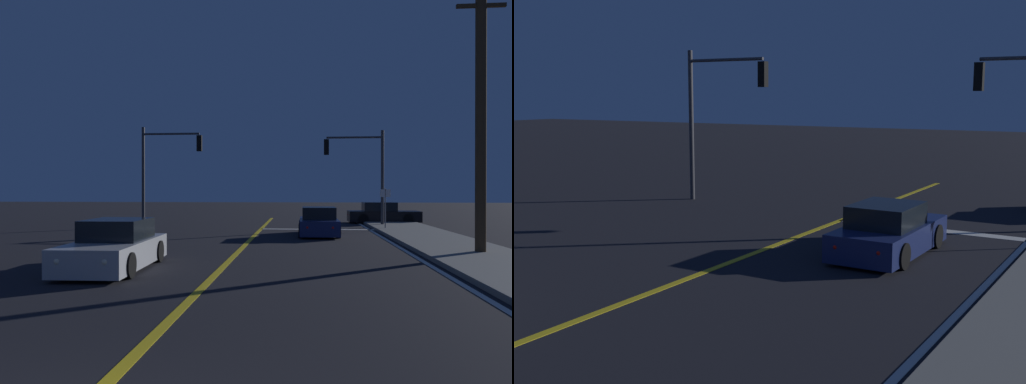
{
  "view_description": "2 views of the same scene",
  "coord_description": "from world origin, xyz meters",
  "views": [
    {
      "loc": [
        2.15,
        -3.33,
        2.16
      ],
      "look_at": [
        0.22,
        18.31,
        2.05
      ],
      "focal_mm": 35.27,
      "sensor_mm": 36.0,
      "label": 1
    },
    {
      "loc": [
        8.88,
        4.79,
        4.06
      ],
      "look_at": [
        1.45,
        16.98,
        1.92
      ],
      "focal_mm": 45.72,
      "sensor_mm": 36.0,
      "label": 2
    }
  ],
  "objects": [
    {
      "name": "car_distant_tail_navy",
      "position": [
        2.99,
        20.29,
        0.58
      ],
      "size": [
        1.87,
        4.18,
        1.34
      ],
      "rotation": [
        0.0,
        0.0,
        -0.01
      ],
      "color": "navy",
      "rests_on": "ground"
    },
    {
      "name": "traffic_signal_far_left",
      "position": [
        -5.62,
        24.77,
        3.79
      ],
      "size": [
        3.5,
        0.28,
        5.73
      ],
      "color": "#38383D",
      "rests_on": "ground"
    },
    {
      "name": "stop_bar",
      "position": [
        3.02,
        23.87,
        0.01
      ],
      "size": [
        6.05,
        0.5,
        0.01
      ],
      "primitive_type": "cube",
      "color": "silver",
      "rests_on": "ground"
    },
    {
      "name": "lane_line_center",
      "position": [
        0.0,
        12.68,
        0.01
      ],
      "size": [
        0.2,
        43.12,
        0.01
      ],
      "primitive_type": "cube",
      "color": "gold",
      "rests_on": "ground"
    }
  ]
}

